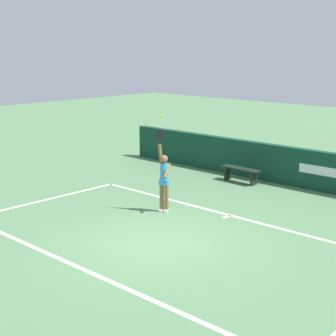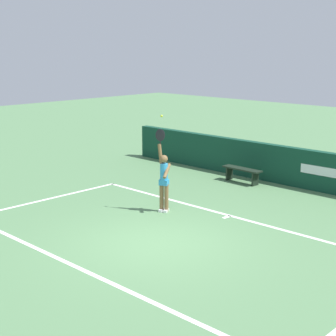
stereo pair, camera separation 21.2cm
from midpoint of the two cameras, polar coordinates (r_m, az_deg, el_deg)
ground_plane at (r=12.88m, az=-0.71°, el=-7.90°), size 60.00×60.00×0.00m
court_lines at (r=13.11m, az=0.32°, el=-7.52°), size 10.17×5.18×0.00m
back_wall at (r=18.07m, az=14.92°, el=-0.12°), size 15.43×0.28×1.29m
tennis_player at (r=14.94m, az=-0.05°, el=-1.08°), size 0.51×0.44×2.36m
tennis_ball at (r=14.69m, az=-0.27°, el=5.55°), size 0.07×0.07×0.07m
courtside_bench_near at (r=18.45m, az=8.21°, el=-0.40°), size 1.48×0.41×0.51m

